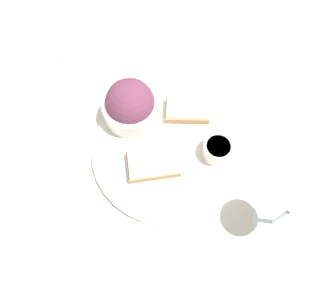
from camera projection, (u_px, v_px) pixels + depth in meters
The scene contains 8 objects.
ground_plane at pixel (168, 151), 0.67m from camera, with size 4.00×4.00×0.00m, color beige.
dinner_plate at pixel (168, 150), 0.66m from camera, with size 0.31×0.31×0.01m.
salad_bowl at pixel (131, 105), 0.65m from camera, with size 0.12×0.12×0.10m.
sauce_ramekin at pixel (218, 149), 0.63m from camera, with size 0.06×0.06×0.04m.
cheese_toast_near at pixel (153, 163), 0.63m from camera, with size 0.12×0.11×0.03m.
cheese_toast_far at pixel (187, 110), 0.68m from camera, with size 0.11×0.09×0.03m.
wine_glass at pixel (295, 207), 0.50m from camera, with size 0.08×0.08×0.17m.
fork at pixel (89, 66), 0.76m from camera, with size 0.20×0.02×0.01m.
Camera 1 is at (-0.13, 0.23, 0.62)m, focal length 35.00 mm.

